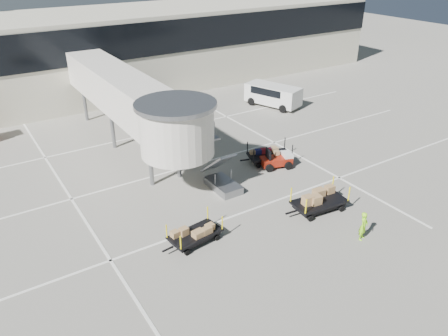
{
  "coord_description": "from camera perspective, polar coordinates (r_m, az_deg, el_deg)",
  "views": [
    {
      "loc": [
        -14.55,
        -15.57,
        14.07
      ],
      "look_at": [
        -1.87,
        4.18,
        2.0
      ],
      "focal_mm": 35.0,
      "sensor_mm": 36.0,
      "label": 1
    }
  ],
  "objects": [
    {
      "name": "ground",
      "position": [
        25.53,
        8.68,
        -6.58
      ],
      "size": [
        140.0,
        140.0,
        0.0
      ],
      "primitive_type": "plane",
      "color": "gray",
      "rests_on": "ground"
    },
    {
      "name": "box_cart_far",
      "position": [
        23.28,
        -3.7,
        -8.54
      ],
      "size": [
        3.5,
        1.74,
        1.35
      ],
      "rotation": [
        0.0,
        0.0,
        0.13
      ],
      "color": "black",
      "rests_on": "ground"
    },
    {
      "name": "terminal",
      "position": [
        48.7,
        -15.56,
        14.46
      ],
      "size": [
        64.0,
        12.11,
        15.2
      ],
      "color": "beige",
      "rests_on": "ground"
    },
    {
      "name": "lane_markings",
      "position": [
        31.79,
        -3.21,
        0.92
      ],
      "size": [
        40.0,
        30.0,
        0.02
      ],
      "color": "white",
      "rests_on": "ground"
    },
    {
      "name": "minivan",
      "position": [
        42.94,
        6.25,
        9.64
      ],
      "size": [
        3.84,
        5.73,
        2.02
      ],
      "rotation": [
        0.0,
        0.0,
        0.35
      ],
      "color": "silver",
      "rests_on": "ground"
    },
    {
      "name": "box_cart_near",
      "position": [
        26.38,
        12.61,
        -4.31
      ],
      "size": [
        4.03,
        1.92,
        1.55
      ],
      "rotation": [
        0.0,
        0.0,
        -0.1
      ],
      "color": "black",
      "rests_on": "ground"
    },
    {
      "name": "ground_worker",
      "position": [
        24.36,
        17.76,
        -7.22
      ],
      "size": [
        0.7,
        0.58,
        1.64
      ],
      "primitive_type": "imported",
      "rotation": [
        0.0,
        0.0,
        0.38
      ],
      "color": "#8EED19",
      "rests_on": "ground"
    },
    {
      "name": "baggage_tug",
      "position": [
        30.92,
        6.94,
        1.01
      ],
      "size": [
        2.38,
        1.92,
        1.42
      ],
      "rotation": [
        0.0,
        0.0,
        -0.31
      ],
      "color": "maroon",
      "rests_on": "ground"
    },
    {
      "name": "jet_bridge",
      "position": [
        31.34,
        -11.43,
        8.48
      ],
      "size": [
        5.7,
        20.4,
        6.03
      ],
      "color": "silver",
      "rests_on": "ground"
    },
    {
      "name": "suitcase_cart",
      "position": [
        31.58,
        5.94,
        1.68
      ],
      "size": [
        3.8,
        2.32,
        1.46
      ],
      "rotation": [
        0.0,
        0.0,
        -0.29
      ],
      "color": "black",
      "rests_on": "ground"
    }
  ]
}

